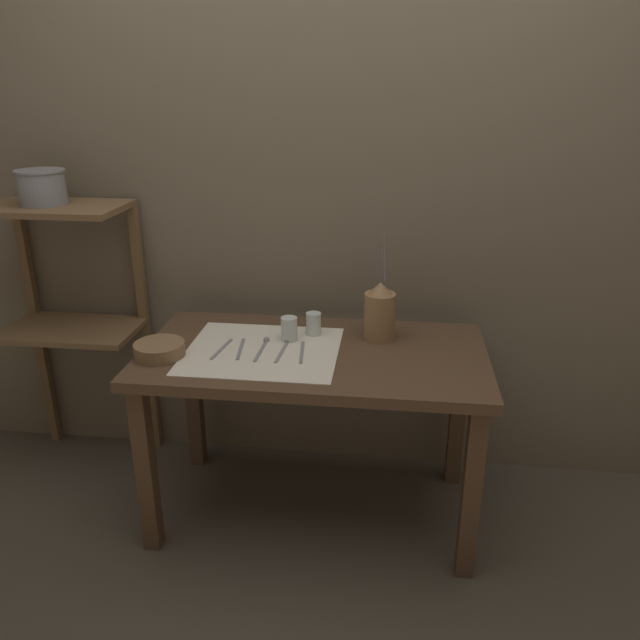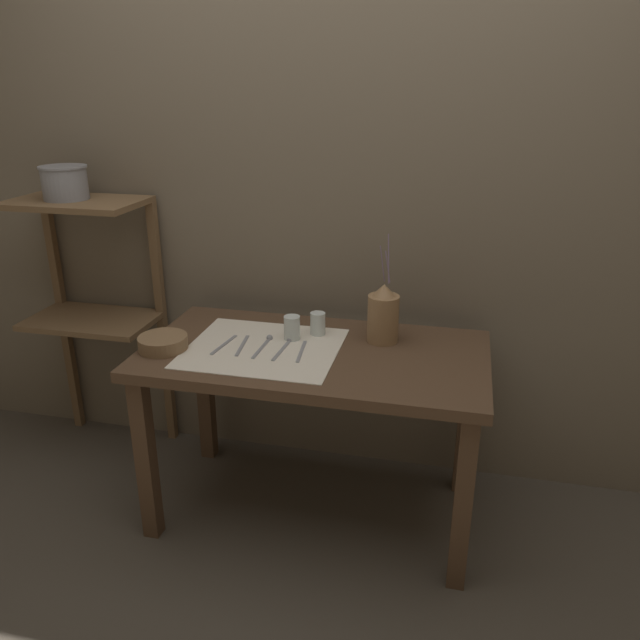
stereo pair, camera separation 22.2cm
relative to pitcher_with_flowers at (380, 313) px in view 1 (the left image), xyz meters
The scene contains 15 objects.
ground_plane 0.85m from the pitcher_with_flowers, 148.28° to the right, with size 12.00×12.00×0.00m, color #473F35.
stone_wall_back 0.55m from the pitcher_with_flowers, 127.24° to the left, with size 7.00×0.06×2.40m.
wooden_table 0.34m from the pitcher_with_flowers, 148.28° to the right, with size 1.25×0.67×0.70m.
wooden_shelf_unit 1.29m from the pitcher_with_flowers, behind, with size 0.54×0.33×1.17m.
linen_cloth 0.46m from the pitcher_with_flowers, 158.02° to the right, with size 0.55×0.49×0.00m.
pitcher_with_flowers is the anchor object (origin of this frame).
wooden_bowl 0.81m from the pitcher_with_flowers, 161.41° to the right, with size 0.18×0.18×0.05m.
glass_tumbler_near 0.34m from the pitcher_with_flowers, 168.97° to the right, with size 0.06×0.06×0.09m.
glass_tumbler_far 0.26m from the pitcher_with_flowers, behind, with size 0.06×0.06×0.09m.
fork_inner 0.60m from the pitcher_with_flowers, 162.28° to the right, with size 0.04×0.19×0.00m.
fork_outer 0.53m from the pitcher_with_flowers, 160.85° to the right, with size 0.03×0.19×0.00m.
spoon_inner 0.45m from the pitcher_with_flowers, 163.72° to the right, with size 0.02×0.20×0.02m.
spoon_outer 0.37m from the pitcher_with_flowers, 160.02° to the right, with size 0.03×0.20×0.02m.
knife_center 0.34m from the pitcher_with_flowers, 147.24° to the right, with size 0.03×0.19×0.00m.
metal_pot_large 1.39m from the pitcher_with_flowers, behind, with size 0.19×0.19×0.13m.
Camera 1 is at (0.27, -2.05, 1.63)m, focal length 35.00 mm.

